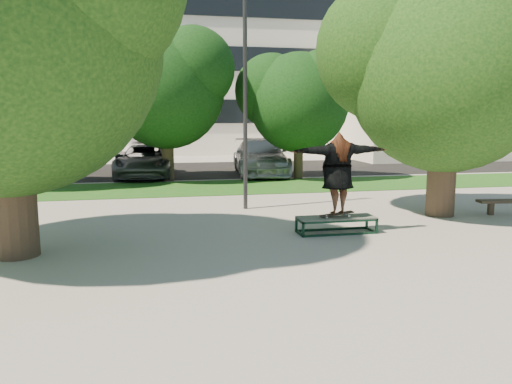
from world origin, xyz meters
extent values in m
plane|color=gray|center=(0.00, 0.00, 0.00)|extent=(120.00, 120.00, 0.00)
cube|color=#1B4814|center=(1.00, 9.50, 0.01)|extent=(30.00, 4.00, 0.02)
cube|color=black|center=(0.00, 16.00, 0.01)|extent=(40.00, 8.00, 0.01)
cylinder|color=#38281E|center=(-4.20, 1.00, 1.60)|extent=(0.84, 0.84, 3.20)
sphere|color=black|center=(-4.20, 1.00, 4.07)|extent=(5.80, 5.80, 5.80)
cylinder|color=#38281E|center=(6.00, 3.00, 1.50)|extent=(0.76, 0.76, 3.00)
sphere|color=black|center=(6.00, 3.00, 3.78)|extent=(5.20, 5.20, 5.20)
sphere|color=black|center=(4.70, 3.78, 4.43)|extent=(3.90, 3.90, 3.90)
sphere|color=black|center=(7.17, 2.48, 4.69)|extent=(3.64, 3.64, 3.64)
cylinder|color=#38281E|center=(-6.50, 11.00, 1.40)|extent=(0.44, 0.44, 2.80)
sphere|color=black|center=(-6.50, 11.00, 3.46)|extent=(4.40, 4.40, 4.40)
sphere|color=black|center=(-5.51, 10.56, 4.23)|extent=(3.08, 3.08, 3.08)
cylinder|color=#38281E|center=(-1.00, 12.00, 1.50)|extent=(0.50, 0.50, 3.00)
sphere|color=black|center=(-1.00, 12.00, 3.72)|extent=(4.80, 4.80, 4.80)
sphere|color=black|center=(-2.20, 12.72, 4.32)|extent=(3.60, 3.60, 3.60)
sphere|color=black|center=(0.08, 11.52, 4.56)|extent=(3.36, 3.36, 3.36)
cylinder|color=#38281E|center=(4.50, 11.50, 1.30)|extent=(0.40, 0.40, 2.60)
sphere|color=black|center=(4.50, 11.50, 3.23)|extent=(4.20, 4.20, 4.20)
sphere|color=black|center=(3.45, 12.13, 3.75)|extent=(3.15, 3.15, 3.15)
sphere|color=black|center=(5.45, 11.08, 3.96)|extent=(2.94, 2.94, 2.94)
cylinder|color=#2D2D30|center=(1.00, 5.00, 3.00)|extent=(0.12, 0.12, 6.00)
cube|color=silver|center=(-2.00, 32.00, 8.00)|extent=(30.00, 14.00, 16.00)
cube|color=black|center=(-2.00, 24.94, 3.00)|extent=(27.60, 0.12, 1.60)
cube|color=black|center=(-2.00, 24.94, 6.50)|extent=(27.60, 0.12, 1.60)
cube|color=black|center=(-2.00, 24.94, 10.00)|extent=(27.60, 0.12, 1.60)
cube|color=silver|center=(18.00, 22.00, 4.00)|extent=(15.00, 10.00, 8.00)
cube|color=#475147|center=(2.50, 1.59, 0.36)|extent=(1.80, 0.60, 0.03)
cylinder|color=white|center=(2.24, 1.51, 0.40)|extent=(0.06, 0.03, 0.06)
cylinder|color=white|center=(2.24, 1.67, 0.40)|extent=(0.06, 0.03, 0.06)
cylinder|color=white|center=(2.78, 1.51, 0.40)|extent=(0.06, 0.03, 0.06)
cylinder|color=white|center=(2.78, 1.67, 0.40)|extent=(0.06, 0.03, 0.06)
cube|color=black|center=(2.51, 1.59, 0.44)|extent=(0.78, 0.20, 0.10)
imported|color=brown|center=(2.51, 1.59, 1.38)|extent=(2.31, 0.70, 1.86)
cube|color=#443729|center=(7.39, 2.76, 0.18)|extent=(0.15, 0.15, 0.36)
imported|color=silver|center=(-7.25, 16.50, 0.66)|extent=(1.90, 4.00, 1.32)
imported|color=black|center=(-2.36, 14.86, 0.80)|extent=(1.74, 4.85, 1.59)
imported|color=slate|center=(-1.95, 13.50, 0.71)|extent=(2.75, 5.28, 1.42)
imported|color=#B0B0B5|center=(3.26, 13.50, 0.81)|extent=(2.76, 5.76, 1.62)
camera|label=1|loc=(-1.57, -9.04, 2.66)|focal=35.00mm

